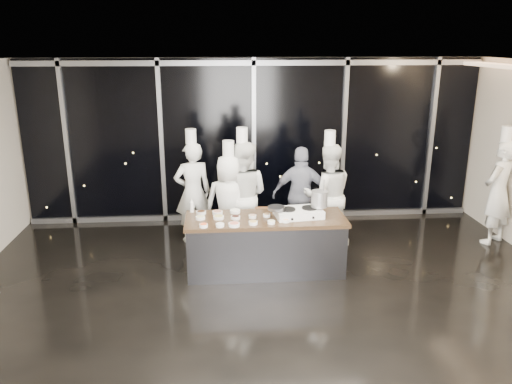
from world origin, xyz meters
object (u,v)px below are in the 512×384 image
demo_counter (265,244)px  chef_center (242,195)px  stove (299,213)px  chef_right (327,195)px  stock_pot (319,199)px  chef_left (229,203)px  frying_pan (276,208)px  guest (301,195)px  chef_far_left (193,191)px  chef_side (498,191)px

demo_counter → chef_center: 1.16m
stove → chef_right: 1.22m
stock_pot → chef_right: 1.07m
chef_left → stove: bearing=150.7°
frying_pan → stock_pot: (0.69, 0.08, 0.10)m
stove → chef_center: (-0.82, 0.99, -0.01)m
stove → frying_pan: bearing=179.9°
frying_pan → stock_pot: stock_pot is taller
chef_left → demo_counter: bearing=132.0°
demo_counter → guest: size_ratio=1.41×
stove → chef_center: 1.29m
chef_far_left → chef_side: (5.37, -0.51, 0.03)m
stock_pot → chef_right: chef_right is taller
guest → chef_side: size_ratio=0.83×
demo_counter → chef_side: size_ratio=1.16×
stock_pot → chef_center: bearing=140.0°
demo_counter → stove: (0.51, 0.00, 0.51)m
demo_counter → chef_side: 4.32m
chef_center → guest: size_ratio=1.22×
frying_pan → chef_center: bearing=106.6°
chef_center → chef_side: (4.50, -0.13, 0.00)m
chef_far_left → chef_left: size_ratio=1.06×
chef_right → chef_side: chef_side is taller
frying_pan → chef_center: (-0.45, 1.04, -0.11)m
stove → chef_far_left: bearing=133.7°
frying_pan → chef_side: 4.15m
chef_far_left → chef_left: 0.81m
stove → chef_side: (3.69, 0.87, -0.01)m
chef_side → chef_center: bearing=-35.9°
frying_pan → chef_left: size_ratio=0.24×
stove → chef_left: (-1.05, 0.87, -0.10)m
demo_counter → chef_center: chef_center is taller
chef_far_left → chef_side: 5.39m
stove → chef_far_left: chef_far_left is taller
stove → stock_pot: size_ratio=3.03×
chef_left → chef_side: 4.74m
demo_counter → frying_pan: 0.63m
guest → stock_pot: bearing=103.7°
frying_pan → chef_left: chef_left is taller
stock_pot → chef_left: chef_left is taller
stove → guest: bearing=71.4°
chef_right → chef_side: bearing=174.2°
chef_right → chef_left: bearing=1.9°
demo_counter → chef_left: size_ratio=1.27×
demo_counter → stock_pot: 1.10m
frying_pan → chef_center: 1.14m
demo_counter → frying_pan: (0.15, -0.04, 0.61)m
stove → stock_pot: stock_pot is taller
chef_far_left → chef_center: bearing=141.0°
stock_pot → guest: bearing=94.3°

